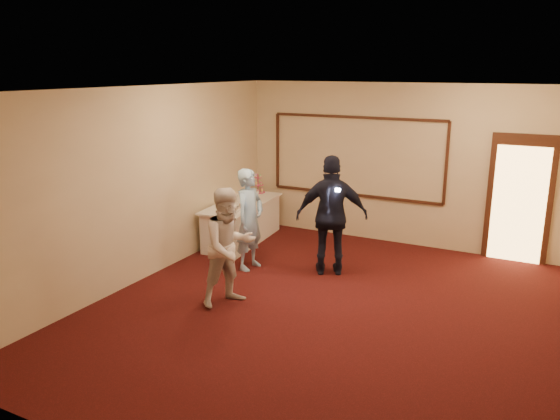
{
  "coord_description": "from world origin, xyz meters",
  "views": [
    {
      "loc": [
        2.69,
        -6.41,
        3.27
      ],
      "look_at": [
        -1.03,
        0.74,
        1.15
      ],
      "focal_mm": 35.0,
      "sensor_mm": 36.0,
      "label": 1
    }
  ],
  "objects_px": {
    "pavlova_tray": "(229,208)",
    "plate_stack_a": "(241,198)",
    "guest": "(332,216)",
    "plate_stack_b": "(254,196)",
    "cupcake_stand": "(258,185)",
    "woman": "(229,247)",
    "buffet_table": "(242,222)",
    "man": "(250,219)",
    "tart": "(246,206)"
  },
  "relations": [
    {
      "from": "plate_stack_a",
      "to": "plate_stack_b",
      "type": "xyz_separation_m",
      "value": [
        0.13,
        0.27,
        0.01
      ]
    },
    {
      "from": "cupcake_stand",
      "to": "woman",
      "type": "height_order",
      "value": "woman"
    },
    {
      "from": "plate_stack_b",
      "to": "woman",
      "type": "bearing_deg",
      "value": -66.33
    },
    {
      "from": "plate_stack_b",
      "to": "guest",
      "type": "bearing_deg",
      "value": -27.63
    },
    {
      "from": "buffet_table",
      "to": "guest",
      "type": "height_order",
      "value": "guest"
    },
    {
      "from": "tart",
      "to": "man",
      "type": "relative_size",
      "value": 0.17
    },
    {
      "from": "pavlova_tray",
      "to": "tart",
      "type": "height_order",
      "value": "pavlova_tray"
    },
    {
      "from": "buffet_table",
      "to": "tart",
      "type": "xyz_separation_m",
      "value": [
        0.25,
        -0.27,
        0.41
      ]
    },
    {
      "from": "pavlova_tray",
      "to": "man",
      "type": "bearing_deg",
      "value": -33.79
    },
    {
      "from": "pavlova_tray",
      "to": "plate_stack_b",
      "type": "height_order",
      "value": "pavlova_tray"
    },
    {
      "from": "tart",
      "to": "man",
      "type": "bearing_deg",
      "value": -55.69
    },
    {
      "from": "plate_stack_a",
      "to": "guest",
      "type": "distance_m",
      "value": 2.34
    },
    {
      "from": "pavlova_tray",
      "to": "cupcake_stand",
      "type": "relative_size",
      "value": 1.25
    },
    {
      "from": "cupcake_stand",
      "to": "tart",
      "type": "height_order",
      "value": "cupcake_stand"
    },
    {
      "from": "cupcake_stand",
      "to": "plate_stack_a",
      "type": "bearing_deg",
      "value": -82.68
    },
    {
      "from": "buffet_table",
      "to": "guest",
      "type": "relative_size",
      "value": 1.11
    },
    {
      "from": "woman",
      "to": "tart",
      "type": "bearing_deg",
      "value": 52.77
    },
    {
      "from": "cupcake_stand",
      "to": "tart",
      "type": "bearing_deg",
      "value": -71.0
    },
    {
      "from": "buffet_table",
      "to": "pavlova_tray",
      "type": "distance_m",
      "value": 0.86
    },
    {
      "from": "plate_stack_b",
      "to": "woman",
      "type": "height_order",
      "value": "woman"
    },
    {
      "from": "guest",
      "to": "plate_stack_b",
      "type": "bearing_deg",
      "value": -52.72
    },
    {
      "from": "cupcake_stand",
      "to": "woman",
      "type": "relative_size",
      "value": 0.25
    },
    {
      "from": "buffet_table",
      "to": "pavlova_tray",
      "type": "xyz_separation_m",
      "value": [
        0.16,
        -0.71,
        0.46
      ]
    },
    {
      "from": "buffet_table",
      "to": "cupcake_stand",
      "type": "xyz_separation_m",
      "value": [
        -0.15,
        0.89,
        0.53
      ]
    },
    {
      "from": "plate_stack_a",
      "to": "woman",
      "type": "xyz_separation_m",
      "value": [
        1.37,
        -2.55,
        -0.0
      ]
    },
    {
      "from": "buffet_table",
      "to": "cupcake_stand",
      "type": "distance_m",
      "value": 1.04
    },
    {
      "from": "plate_stack_a",
      "to": "man",
      "type": "distance_m",
      "value": 1.51
    },
    {
      "from": "cupcake_stand",
      "to": "guest",
      "type": "relative_size",
      "value": 0.22
    },
    {
      "from": "pavlova_tray",
      "to": "cupcake_stand",
      "type": "distance_m",
      "value": 1.62
    },
    {
      "from": "pavlova_tray",
      "to": "man",
      "type": "xyz_separation_m",
      "value": [
        0.71,
        -0.47,
        -0.01
      ]
    },
    {
      "from": "plate_stack_a",
      "to": "tart",
      "type": "relative_size",
      "value": 0.65
    },
    {
      "from": "buffet_table",
      "to": "cupcake_stand",
      "type": "bearing_deg",
      "value": 99.73
    },
    {
      "from": "buffet_table",
      "to": "pavlova_tray",
      "type": "relative_size",
      "value": 4.06
    },
    {
      "from": "plate_stack_b",
      "to": "guest",
      "type": "relative_size",
      "value": 0.1
    },
    {
      "from": "tart",
      "to": "woman",
      "type": "relative_size",
      "value": 0.17
    },
    {
      "from": "plate_stack_b",
      "to": "guest",
      "type": "height_order",
      "value": "guest"
    },
    {
      "from": "plate_stack_a",
      "to": "plate_stack_b",
      "type": "distance_m",
      "value": 0.3
    },
    {
      "from": "plate_stack_a",
      "to": "man",
      "type": "bearing_deg",
      "value": -53.05
    },
    {
      "from": "plate_stack_b",
      "to": "tart",
      "type": "xyz_separation_m",
      "value": [
        0.15,
        -0.57,
        -0.05
      ]
    },
    {
      "from": "buffet_table",
      "to": "plate_stack_a",
      "type": "bearing_deg",
      "value": 147.78
    },
    {
      "from": "woman",
      "to": "guest",
      "type": "height_order",
      "value": "guest"
    },
    {
      "from": "cupcake_stand",
      "to": "plate_stack_b",
      "type": "distance_m",
      "value": 0.64
    },
    {
      "from": "woman",
      "to": "plate_stack_b",
      "type": "bearing_deg",
      "value": 50.78
    },
    {
      "from": "man",
      "to": "guest",
      "type": "bearing_deg",
      "value": -67.7
    },
    {
      "from": "cupcake_stand",
      "to": "plate_stack_b",
      "type": "height_order",
      "value": "cupcake_stand"
    },
    {
      "from": "cupcake_stand",
      "to": "plate_stack_a",
      "type": "xyz_separation_m",
      "value": [
        0.11,
        -0.86,
        -0.08
      ]
    },
    {
      "from": "plate_stack_b",
      "to": "tart",
      "type": "bearing_deg",
      "value": -74.78
    },
    {
      "from": "plate_stack_b",
      "to": "man",
      "type": "xyz_separation_m",
      "value": [
        0.77,
        -1.48,
        -0.01
      ]
    },
    {
      "from": "pavlova_tray",
      "to": "plate_stack_a",
      "type": "xyz_separation_m",
      "value": [
        -0.2,
        0.73,
        -0.0
      ]
    },
    {
      "from": "buffet_table",
      "to": "man",
      "type": "xyz_separation_m",
      "value": [
        0.87,
        -1.18,
        0.45
      ]
    }
  ]
}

